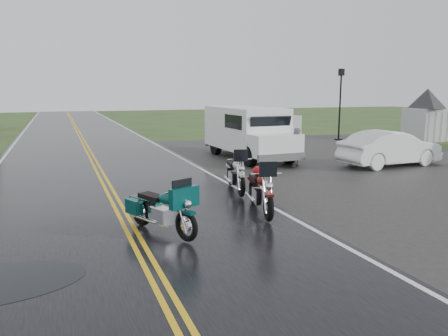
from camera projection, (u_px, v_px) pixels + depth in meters
name	position (u px, v px, depth m)	size (l,w,h in m)	color
ground	(134.00, 238.00, 9.25)	(120.00, 120.00, 0.00)	#2D471E
road	(95.00, 164.00, 18.45)	(8.00, 100.00, 0.04)	black
parking_pad	(386.00, 167.00, 17.70)	(14.00, 24.00, 0.03)	black
visitor_center	(427.00, 102.00, 26.87)	(16.00, 10.00, 4.80)	#A8AAAD
motorcycle_red	(269.00, 195.00, 10.11)	(0.85, 2.34, 1.38)	#5A0D0A
motorcycle_teal	(186.00, 214.00, 8.77)	(0.79, 2.18, 1.29)	#053D3D
motorcycle_silver	(241.00, 176.00, 12.47)	(0.83, 2.28, 1.35)	#B5BABE
van_white	(250.00, 138.00, 17.58)	(2.28, 6.08, 2.39)	white
person_at_van	(296.00, 148.00, 17.66)	(0.57, 0.38, 1.57)	#504F55
sedan_white	(390.00, 149.00, 17.84)	(1.53, 4.38, 1.44)	white
lamp_post_far_right	(340.00, 105.00, 26.92)	(0.38, 0.38, 4.44)	black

